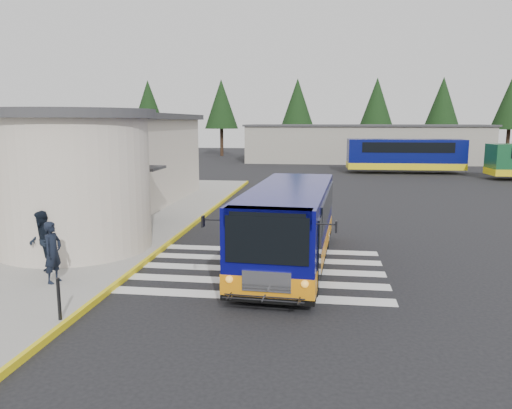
# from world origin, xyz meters

# --- Properties ---
(ground) EXTENTS (140.00, 140.00, 0.00)m
(ground) POSITION_xyz_m (0.00, 0.00, 0.00)
(ground) COLOR black
(ground) RESTS_ON ground
(sidewalk) EXTENTS (10.00, 34.00, 0.15)m
(sidewalk) POSITION_xyz_m (-9.00, 4.00, 0.07)
(sidewalk) COLOR gray
(sidewalk) RESTS_ON ground
(curb_strip) EXTENTS (0.12, 34.00, 0.16)m
(curb_strip) POSITION_xyz_m (-4.05, 4.00, 0.08)
(curb_strip) COLOR yellow
(curb_strip) RESTS_ON ground
(station_building) EXTENTS (12.70, 18.70, 4.80)m
(station_building) POSITION_xyz_m (-10.84, 6.91, 2.57)
(station_building) COLOR beige
(station_building) RESTS_ON ground
(crosswalk) EXTENTS (8.00, 5.35, 0.01)m
(crosswalk) POSITION_xyz_m (-0.50, -0.80, 0.01)
(crosswalk) COLOR silver
(crosswalk) RESTS_ON ground
(depot_building) EXTENTS (26.40, 8.40, 4.20)m
(depot_building) POSITION_xyz_m (6.00, 42.00, 2.11)
(depot_building) COLOR gray
(depot_building) RESTS_ON ground
(tree_line) EXTENTS (58.40, 4.40, 10.00)m
(tree_line) POSITION_xyz_m (6.29, 50.00, 6.77)
(tree_line) COLOR black
(tree_line) RESTS_ON ground
(transit_bus) EXTENTS (3.26, 9.03, 2.51)m
(transit_bus) POSITION_xyz_m (0.53, -0.18, 1.20)
(transit_bus) COLOR #07085C
(transit_bus) RESTS_ON ground
(pedestrian_a) EXTENTS (0.48, 0.67, 1.71)m
(pedestrian_a) POSITION_xyz_m (-5.73, -3.22, 1.00)
(pedestrian_a) COLOR black
(pedestrian_a) RESTS_ON sidewalk
(pedestrian_b) EXTENTS (1.08, 1.10, 1.79)m
(pedestrian_b) POSITION_xyz_m (-6.67, -2.15, 1.04)
(pedestrian_b) COLOR black
(pedestrian_b) RESTS_ON sidewalk
(bollard) EXTENTS (0.08, 0.08, 0.97)m
(bollard) POSITION_xyz_m (-4.20, -5.69, 0.64)
(bollard) COLOR black
(bollard) RESTS_ON sidewalk
(far_bus_a) EXTENTS (10.11, 3.12, 2.59)m
(far_bus_a) POSITION_xyz_m (8.65, 29.98, 1.68)
(far_bus_a) COLOR #060C4C
(far_bus_a) RESTS_ON ground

